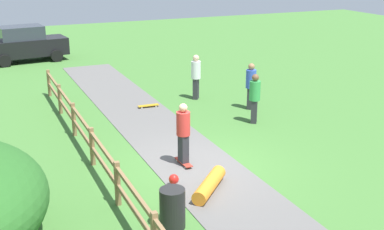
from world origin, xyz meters
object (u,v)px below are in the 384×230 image
object	(u,v)px
skater_riding	(183,131)
bystander_blue	(251,84)
skateboard_loose	(148,105)
bystander_white	(196,75)
bystander_green	(255,96)
parked_car_black	(25,44)
skater_fallen	(207,184)
trash_bin	(172,208)

from	to	relation	value
skater_riding	bystander_blue	bearing A→B (deg)	41.52
skateboard_loose	bystander_white	distance (m)	2.38
skater_riding	bystander_green	distance (m)	4.39
parked_car_black	skater_fallen	bearing A→B (deg)	-82.81
skater_riding	skater_fallen	world-z (taller)	skater_riding
bystander_white	parked_car_black	size ratio (longest dim) A/B	0.41
bystander_white	trash_bin	bearing A→B (deg)	-117.05
trash_bin	parked_car_black	distance (m)	19.26
skater_riding	skateboard_loose	xyz separation A→B (m)	(0.88, 5.55, -0.92)
skater_riding	bystander_white	bearing A→B (deg)	62.86
skater_fallen	bystander_green	size ratio (longest dim) A/B	0.87
bystander_green	skater_fallen	bearing A→B (deg)	-132.36
skateboard_loose	bystander_green	distance (m)	4.30
skateboard_loose	parked_car_black	world-z (taller)	parked_car_black
skater_riding	bystander_blue	world-z (taller)	skater_riding
bystander_blue	skateboard_loose	bearing A→B (deg)	154.41
skateboard_loose	bystander_green	xyz separation A→B (m)	(2.80, -3.14, 0.87)
bystander_blue	bystander_white	distance (m)	2.46
bystander_blue	parked_car_black	bearing A→B (deg)	118.62
bystander_blue	skater_riding	bearing A→B (deg)	-138.48
trash_bin	bystander_green	xyz separation A→B (m)	(5.19, 5.39, 0.51)
skateboard_loose	trash_bin	bearing A→B (deg)	-105.64
trash_bin	skater_riding	bearing A→B (deg)	63.13
parked_car_black	trash_bin	bearing A→B (deg)	-87.41
skateboard_loose	bystander_blue	world-z (taller)	bystander_blue
skater_riding	skater_fallen	xyz separation A→B (m)	(-0.11, -1.75, -0.81)
trash_bin	skater_fallen	world-z (taller)	trash_bin
trash_bin	bystander_green	world-z (taller)	bystander_green
trash_bin	skateboard_loose	bearing A→B (deg)	74.36
trash_bin	bystander_blue	world-z (taller)	bystander_blue
skater_fallen	skateboard_loose	size ratio (longest dim) A/B	1.88
skater_riding	bystander_green	world-z (taller)	skater_riding
bystander_white	parked_car_black	xyz separation A→B (m)	(-5.43, 10.31, -0.04)
bystander_green	trash_bin	bearing A→B (deg)	-133.91
bystander_blue	trash_bin	bearing A→B (deg)	-130.64
trash_bin	skater_riding	size ratio (longest dim) A/B	0.51
skater_riding	bystander_green	bearing A→B (deg)	33.19
skater_fallen	parked_car_black	bearing A→B (deg)	97.19
bystander_blue	bystander_white	world-z (taller)	bystander_white
trash_bin	bystander_blue	size ratio (longest dim) A/B	0.51
skater_fallen	skateboard_loose	xyz separation A→B (m)	(0.99, 7.30, -0.11)
skater_riding	parked_car_black	size ratio (longest dim) A/B	0.41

